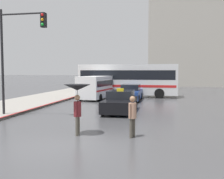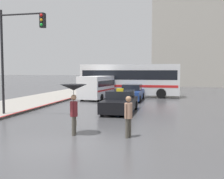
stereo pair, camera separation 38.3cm
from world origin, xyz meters
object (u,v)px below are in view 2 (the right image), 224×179
(taxi, at_px, (120,102))
(sedan_red, at_px, (132,93))
(ambulance_van, at_px, (98,86))
(pedestrian_man, at_px, (128,113))
(city_bus, at_px, (130,79))
(pedestrian_with_umbrella, at_px, (74,94))
(traffic_light, at_px, (18,44))

(taxi, height_order, sedan_red, taxi)
(sedan_red, xyz_separation_m, ambulance_van, (-3.35, 0.58, 0.54))
(ambulance_van, xyz_separation_m, pedestrian_man, (5.08, -13.88, -0.22))
(sedan_red, relative_size, city_bus, 0.46)
(taxi, distance_m, ambulance_van, 8.33)
(city_bus, xyz_separation_m, pedestrian_with_umbrella, (0.18, -16.92, -0.13))
(city_bus, bearing_deg, sedan_red, -167.85)
(ambulance_van, relative_size, city_bus, 0.53)
(pedestrian_with_umbrella, height_order, pedestrian_man, pedestrian_with_umbrella)
(ambulance_van, distance_m, city_bus, 4.00)
(taxi, xyz_separation_m, traffic_light, (-5.41, -3.03, 3.57))
(ambulance_van, bearing_deg, pedestrian_with_umbrella, 108.62)
(ambulance_van, bearing_deg, sedan_red, 177.42)
(pedestrian_with_umbrella, xyz_separation_m, pedestrian_man, (2.28, 0.09, -0.74))
(pedestrian_man, bearing_deg, traffic_light, -91.93)
(taxi, bearing_deg, pedestrian_with_umbrella, 83.43)
(ambulance_van, xyz_separation_m, pedestrian_with_umbrella, (2.80, -13.97, 0.51))
(taxi, xyz_separation_m, pedestrian_man, (1.53, -6.37, 0.35))
(ambulance_van, distance_m, traffic_light, 11.12)
(pedestrian_with_umbrella, relative_size, traffic_light, 0.34)
(ambulance_van, xyz_separation_m, city_bus, (2.63, 2.95, 0.64))
(city_bus, relative_size, pedestrian_man, 6.03)
(ambulance_van, height_order, city_bus, city_bus)
(taxi, relative_size, pedestrian_man, 2.63)
(traffic_light, bearing_deg, city_bus, 71.61)
(pedestrian_with_umbrella, bearing_deg, pedestrian_man, -90.64)
(sedan_red, bearing_deg, traffic_light, 62.38)
(sedan_red, bearing_deg, ambulance_van, -9.85)
(sedan_red, xyz_separation_m, pedestrian_with_umbrella, (-0.55, -13.39, 1.06))
(ambulance_van, height_order, pedestrian_man, ambulance_van)
(pedestrian_man, xyz_separation_m, traffic_light, (-6.94, 3.34, 3.23))
(sedan_red, height_order, ambulance_van, ambulance_van)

